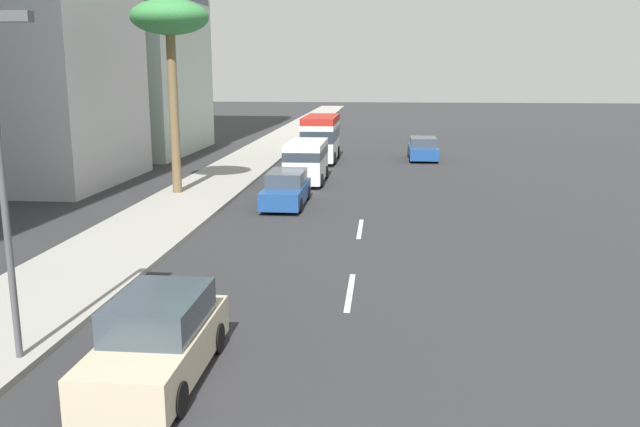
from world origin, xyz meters
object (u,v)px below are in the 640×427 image
at_px(van_second, 306,159).
at_px(minibus_third, 321,137).
at_px(car_fifth, 158,340).
at_px(palm_tree, 170,24).
at_px(car_lead, 286,189).
at_px(car_fourth, 423,149).
at_px(street_lamp, 4,152).

relative_size(van_second, minibus_third, 0.80).
xyz_separation_m(car_fifth, palm_tree, (19.37, 5.74, 7.37)).
distance_m(car_lead, car_fifth, 17.42).
bearing_deg(car_lead, car_fifth, 0.12).
bearing_deg(van_second, car_lead, -1.60).
bearing_deg(minibus_third, car_fourth, 102.10).
distance_m(car_fourth, car_fifth, 34.89).
height_order(car_fourth, car_fifth, car_fifth).
distance_m(car_fourth, street_lamp, 35.47).
relative_size(car_lead, van_second, 0.98).
bearing_deg(street_lamp, palm_tree, 8.20).
xyz_separation_m(car_lead, street_lamp, (-17.08, 2.97, 3.69)).
xyz_separation_m(car_lead, car_fourth, (16.75, -7.06, 0.01)).
distance_m(car_lead, minibus_third, 15.29).
bearing_deg(car_fifth, car_fourth, 168.39).
relative_size(van_second, car_fifth, 1.10).
bearing_deg(van_second, street_lamp, -7.65).
xyz_separation_m(minibus_third, palm_tree, (-13.32, 5.83, 6.48)).
xyz_separation_m(car_lead, car_fifth, (-17.42, -0.04, 0.05)).
relative_size(car_fifth, street_lamp, 0.64).
xyz_separation_m(minibus_third, car_fourth, (1.49, -6.94, -0.93)).
relative_size(palm_tree, street_lamp, 1.31).
bearing_deg(car_fourth, van_second, 146.58).
bearing_deg(palm_tree, van_second, -53.38).
bearing_deg(car_lead, van_second, 178.40).
distance_m(car_lead, street_lamp, 17.72).
relative_size(car_lead, car_fourth, 1.01).
height_order(car_fifth, palm_tree, palm_tree).
xyz_separation_m(minibus_third, car_fifth, (-32.68, 0.08, -0.88)).
height_order(minibus_third, car_fourth, minibus_third).
relative_size(van_second, palm_tree, 0.53).
xyz_separation_m(van_second, palm_tree, (-4.37, 5.88, 6.87)).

